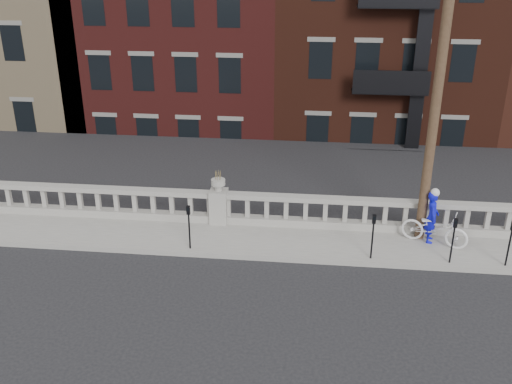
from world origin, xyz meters
TOP-DOWN VIEW (x-y plane):
  - ground at (0.00, 0.00)m, footprint 120.00×120.00m
  - sidewalk at (0.00, 3.00)m, footprint 32.00×2.20m
  - balustrade at (0.00, 3.95)m, footprint 28.00×0.34m
  - planter_pedestal at (0.00, 3.95)m, footprint 0.55×0.55m
  - lower_level at (0.56, 23.04)m, footprint 80.00×44.00m
  - utility_pole at (6.20, 3.60)m, footprint 1.60×0.28m
  - parking_meter_a at (-0.55, 2.15)m, footprint 0.10×0.09m
  - parking_meter_b at (4.65, 2.15)m, footprint 0.10×0.09m
  - parking_meter_c at (6.82, 2.15)m, footprint 0.10×0.09m
  - parking_meter_d at (8.32, 2.15)m, footprint 0.10×0.09m
  - bicycle at (6.54, 3.22)m, footprint 2.05×1.34m
  - cyclist at (6.46, 3.39)m, footprint 0.45×0.62m

SIDE VIEW (x-z plane):
  - ground at x=0.00m, z-range 0.00..0.00m
  - sidewalk at x=0.00m, z-range 0.00..0.15m
  - balustrade at x=0.00m, z-range 0.13..1.16m
  - bicycle at x=6.54m, z-range 0.15..1.17m
  - planter_pedestal at x=0.00m, z-range -0.05..1.71m
  - cyclist at x=6.46m, z-range 0.15..1.74m
  - parking_meter_a at x=-0.55m, z-range 0.32..1.68m
  - parking_meter_b at x=4.65m, z-range 0.32..1.68m
  - parking_meter_c at x=6.82m, z-range 0.32..1.68m
  - parking_meter_d at x=8.32m, z-range 0.32..1.68m
  - lower_level at x=0.56m, z-range -7.77..13.03m
  - utility_pole at x=6.20m, z-range 0.24..10.24m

